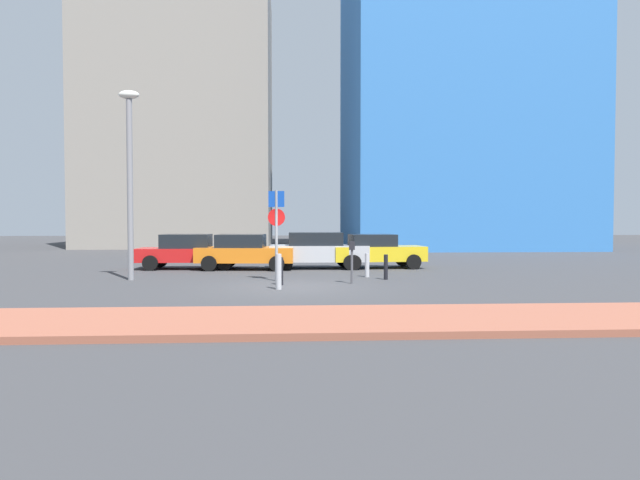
% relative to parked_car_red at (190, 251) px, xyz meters
% --- Properties ---
extents(ground_plane, '(120.00, 120.00, 0.00)m').
position_rel_parked_car_red_xyz_m(ground_plane, '(4.31, -6.90, -0.76)').
color(ground_plane, '#38383A').
extents(sidewalk_brick, '(40.00, 3.23, 0.14)m').
position_rel_parked_car_red_xyz_m(sidewalk_brick, '(4.31, -13.37, -0.69)').
color(sidewalk_brick, '#93513D').
rests_on(sidewalk_brick, ground).
extents(parked_car_red, '(4.53, 1.96, 1.50)m').
position_rel_parked_car_red_xyz_m(parked_car_red, '(0.00, 0.00, 0.00)').
color(parked_car_red, red).
rests_on(parked_car_red, ground).
extents(parked_car_orange, '(4.23, 2.27, 1.50)m').
position_rel_parked_car_red_xyz_m(parked_car_orange, '(2.38, -0.40, 0.01)').
color(parked_car_orange, orange).
rests_on(parked_car_orange, ground).
extents(parked_car_silver, '(4.25, 2.06, 1.57)m').
position_rel_parked_car_red_xyz_m(parked_car_silver, '(5.53, -0.10, 0.06)').
color(parked_car_silver, '#B7BABF').
rests_on(parked_car_silver, ground).
extents(parked_car_yellow, '(4.14, 2.15, 1.48)m').
position_rel_parked_car_red_xyz_m(parked_car_yellow, '(8.11, -0.07, 0.01)').
color(parked_car_yellow, gold).
rests_on(parked_car_yellow, ground).
extents(parking_sign_post, '(0.60, 0.14, 3.13)m').
position_rel_parked_car_red_xyz_m(parking_sign_post, '(3.82, -5.14, 1.21)').
color(parking_sign_post, gray).
rests_on(parking_sign_post, ground).
extents(parking_meter, '(0.18, 0.14, 1.40)m').
position_rel_parked_car_red_xyz_m(parking_meter, '(6.33, -6.08, 0.15)').
color(parking_meter, '#4C4C51').
rests_on(parking_meter, ground).
extents(street_lamp, '(0.70, 0.36, 6.61)m').
position_rel_parked_car_red_xyz_m(street_lamp, '(-1.29, -4.53, 3.15)').
color(street_lamp, gray).
rests_on(street_lamp, ground).
extents(traffic_bollard_near, '(0.16, 0.16, 0.88)m').
position_rel_parked_car_red_xyz_m(traffic_bollard_near, '(7.14, -3.97, -0.32)').
color(traffic_bollard_near, '#B7B7BC').
rests_on(traffic_bollard_near, ground).
extents(traffic_bollard_mid, '(0.18, 0.18, 1.08)m').
position_rel_parked_car_red_xyz_m(traffic_bollard_mid, '(3.92, -7.52, -0.22)').
color(traffic_bollard_mid, '#B7B7BC').
rests_on(traffic_bollard_mid, ground).
extents(traffic_bollard_far, '(0.15, 0.15, 0.89)m').
position_rel_parked_car_red_xyz_m(traffic_bollard_far, '(7.67, -4.90, -0.32)').
color(traffic_bollard_far, black).
rests_on(traffic_bollard_far, ground).
extents(traffic_bollard_edge, '(0.16, 0.16, 0.90)m').
position_rel_parked_car_red_xyz_m(traffic_bollard_edge, '(3.97, -6.37, -0.31)').
color(traffic_bollard_edge, black).
rests_on(traffic_bollard_edge, ground).
extents(building_colorful_midrise, '(16.85, 13.49, 27.59)m').
position_rel_parked_car_red_xyz_m(building_colorful_midrise, '(17.36, 18.31, 13.03)').
color(building_colorful_midrise, '#3372BF').
rests_on(building_colorful_midrise, ground).
extents(building_under_construction, '(14.28, 11.88, 21.15)m').
position_rel_parked_car_red_xyz_m(building_under_construction, '(-4.25, 22.29, 9.82)').
color(building_under_construction, gray).
rests_on(building_under_construction, ground).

